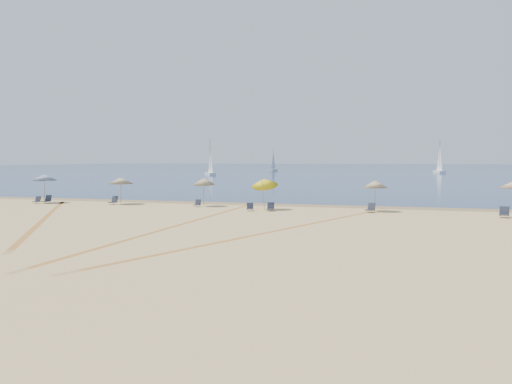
{
  "coord_description": "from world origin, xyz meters",
  "views": [
    {
      "loc": [
        12.09,
        -19.68,
        3.86
      ],
      "look_at": [
        0.0,
        20.0,
        1.3
      ],
      "focal_mm": 37.25,
      "sensor_mm": 36.0,
      "label": 1
    }
  ],
  "objects_px": {
    "umbrella_3": "(264,182)",
    "chair_5": "(271,207)",
    "umbrella_4": "(375,184)",
    "chair_2": "(114,201)",
    "umbrella_0": "(44,177)",
    "sailboat_3": "(273,164)",
    "umbrella_2": "(204,181)",
    "umbrella_1": "(121,181)",
    "chair_1": "(47,200)",
    "chair_6": "(371,208)",
    "chair_3": "(198,204)",
    "chair_7": "(504,213)",
    "sailboat_1": "(210,164)",
    "chair_0": "(37,200)",
    "chair_4": "(250,207)",
    "sailboat_0": "(439,163)"
  },
  "relations": [
    {
      "from": "chair_6",
      "to": "chair_5",
      "type": "bearing_deg",
      "value": -146.97
    },
    {
      "from": "umbrella_1",
      "to": "sailboat_3",
      "type": "distance_m",
      "value": 129.8
    },
    {
      "from": "chair_3",
      "to": "chair_7",
      "type": "distance_m",
      "value": 22.71
    },
    {
      "from": "umbrella_3",
      "to": "umbrella_4",
      "type": "relative_size",
      "value": 1.14
    },
    {
      "from": "sailboat_0",
      "to": "sailboat_1",
      "type": "bearing_deg",
      "value": -160.58
    },
    {
      "from": "chair_5",
      "to": "umbrella_1",
      "type": "bearing_deg",
      "value": 159.42
    },
    {
      "from": "chair_1",
      "to": "sailboat_3",
      "type": "distance_m",
      "value": 130.23
    },
    {
      "from": "chair_0",
      "to": "sailboat_1",
      "type": "height_order",
      "value": "sailboat_1"
    },
    {
      "from": "umbrella_1",
      "to": "sailboat_1",
      "type": "distance_m",
      "value": 83.53
    },
    {
      "from": "umbrella_2",
      "to": "sailboat_1",
      "type": "relative_size",
      "value": 0.27
    },
    {
      "from": "umbrella_2",
      "to": "sailboat_3",
      "type": "height_order",
      "value": "sailboat_3"
    },
    {
      "from": "umbrella_2",
      "to": "umbrella_4",
      "type": "height_order",
      "value": "umbrella_2"
    },
    {
      "from": "chair_6",
      "to": "sailboat_1",
      "type": "distance_m",
      "value": 92.86
    },
    {
      "from": "chair_0",
      "to": "chair_1",
      "type": "relative_size",
      "value": 0.84
    },
    {
      "from": "sailboat_3",
      "to": "umbrella_2",
      "type": "bearing_deg",
      "value": -72.42
    },
    {
      "from": "umbrella_3",
      "to": "chair_5",
      "type": "height_order",
      "value": "umbrella_3"
    },
    {
      "from": "umbrella_1",
      "to": "sailboat_0",
      "type": "distance_m",
      "value": 120.62
    },
    {
      "from": "umbrella_2",
      "to": "chair_7",
      "type": "height_order",
      "value": "umbrella_2"
    },
    {
      "from": "chair_5",
      "to": "umbrella_4",
      "type": "bearing_deg",
      "value": 3.28
    },
    {
      "from": "chair_6",
      "to": "sailboat_3",
      "type": "relative_size",
      "value": 0.11
    },
    {
      "from": "umbrella_4",
      "to": "chair_2",
      "type": "height_order",
      "value": "umbrella_4"
    },
    {
      "from": "chair_4",
      "to": "sailboat_0",
      "type": "height_order",
      "value": "sailboat_0"
    },
    {
      "from": "sailboat_1",
      "to": "umbrella_0",
      "type": "bearing_deg",
      "value": -113.17
    },
    {
      "from": "chair_4",
      "to": "chair_6",
      "type": "distance_m",
      "value": 8.86
    },
    {
      "from": "umbrella_4",
      "to": "chair_5",
      "type": "relative_size",
      "value": 3.32
    },
    {
      "from": "chair_2",
      "to": "sailboat_0",
      "type": "distance_m",
      "value": 121.27
    },
    {
      "from": "chair_3",
      "to": "chair_2",
      "type": "bearing_deg",
      "value": -177.1
    },
    {
      "from": "umbrella_4",
      "to": "chair_7",
      "type": "height_order",
      "value": "umbrella_4"
    },
    {
      "from": "chair_1",
      "to": "sailboat_1",
      "type": "relative_size",
      "value": 0.08
    },
    {
      "from": "umbrella_0",
      "to": "sailboat_3",
      "type": "bearing_deg",
      "value": 96.08
    },
    {
      "from": "umbrella_2",
      "to": "sailboat_3",
      "type": "relative_size",
      "value": 0.32
    },
    {
      "from": "sailboat_0",
      "to": "sailboat_1",
      "type": "height_order",
      "value": "sailboat_0"
    },
    {
      "from": "umbrella_4",
      "to": "sailboat_0",
      "type": "bearing_deg",
      "value": 85.69
    },
    {
      "from": "umbrella_0",
      "to": "umbrella_3",
      "type": "relative_size",
      "value": 0.96
    },
    {
      "from": "chair_1",
      "to": "chair_3",
      "type": "xyz_separation_m",
      "value": [
        13.88,
        0.84,
        -0.06
      ]
    },
    {
      "from": "umbrella_2",
      "to": "chair_7",
      "type": "relative_size",
      "value": 2.94
    },
    {
      "from": "umbrella_3",
      "to": "sailboat_0",
      "type": "xyz_separation_m",
      "value": [
        17.03,
        118.02,
        0.79
      ]
    },
    {
      "from": "chair_5",
      "to": "chair_7",
      "type": "xyz_separation_m",
      "value": [
        16.0,
        0.2,
        0.04
      ]
    },
    {
      "from": "umbrella_0",
      "to": "chair_6",
      "type": "distance_m",
      "value": 28.49
    },
    {
      "from": "umbrella_4",
      "to": "chair_2",
      "type": "relative_size",
      "value": 3.0
    },
    {
      "from": "umbrella_0",
      "to": "umbrella_2",
      "type": "xyz_separation_m",
      "value": [
        14.85,
        0.94,
        -0.21
      ]
    },
    {
      "from": "umbrella_0",
      "to": "umbrella_4",
      "type": "bearing_deg",
      "value": 1.22
    },
    {
      "from": "chair_1",
      "to": "chair_5",
      "type": "relative_size",
      "value": 1.03
    },
    {
      "from": "umbrella_3",
      "to": "chair_3",
      "type": "distance_m",
      "value": 6.23
    },
    {
      "from": "chair_0",
      "to": "chair_4",
      "type": "height_order",
      "value": "chair_0"
    },
    {
      "from": "umbrella_1",
      "to": "chair_1",
      "type": "relative_size",
      "value": 3.22
    },
    {
      "from": "umbrella_2",
      "to": "umbrella_3",
      "type": "distance_m",
      "value": 5.76
    },
    {
      "from": "chair_2",
      "to": "chair_5",
      "type": "xyz_separation_m",
      "value": [
        14.39,
        -1.65,
        -0.03
      ]
    },
    {
      "from": "chair_1",
      "to": "chair_3",
      "type": "height_order",
      "value": "chair_1"
    },
    {
      "from": "umbrella_0",
      "to": "chair_2",
      "type": "bearing_deg",
      "value": 2.24
    }
  ]
}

